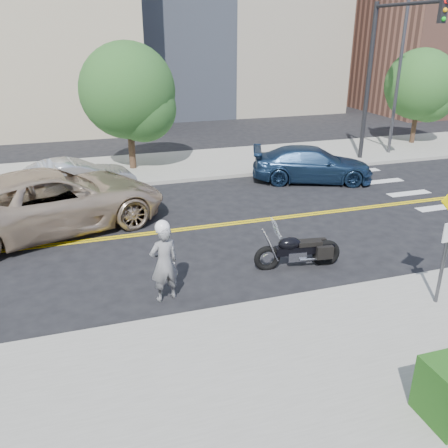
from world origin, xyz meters
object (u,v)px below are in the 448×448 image
Objects in this scene: parked_car_silver at (74,180)px; parked_car_blue at (312,164)px; motorcyclist at (164,261)px; motorcycle at (299,243)px; suv at (54,200)px.

parked_car_blue is (9.63, -0.58, -0.02)m from parked_car_silver.
parked_car_silver is (-1.86, 8.24, -0.26)m from motorcyclist.
suv reaches higher than motorcycle.
motorcyclist is 8.45m from parked_car_silver.
motorcycle is 0.33× the size of suv.
motorcycle is 0.51× the size of parked_car_silver.
parked_car_blue is (7.77, 7.66, -0.28)m from motorcyclist.
suv is at bearing 149.77° from motorcycle.
motorcycle is at bearing 176.04° from motorcyclist.
motorcyclist reaches higher than parked_car_blue.
motorcyclist is 3.78m from motorcycle.
parked_car_silver is at bearing 133.07° from motorcycle.
motorcycle is at bearing -154.76° from parked_car_silver.
parked_car_blue is at bearing 67.19° from motorcycle.
motorcyclist is 0.44× the size of parked_car_silver.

